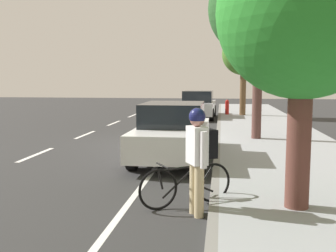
% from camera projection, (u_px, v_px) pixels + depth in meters
% --- Properties ---
extents(ground, '(64.97, 64.97, 0.00)m').
position_uv_depth(ground, '(156.00, 144.00, 13.41)').
color(ground, '#2E2E2E').
extents(sidewalk, '(3.80, 40.61, 0.13)m').
position_uv_depth(sidewalk, '(280.00, 144.00, 12.87)').
color(sidewalk, '#96999D').
rests_on(sidewalk, ground).
extents(curb_edge, '(0.16, 40.61, 0.13)m').
position_uv_depth(curb_edge, '(218.00, 143.00, 13.13)').
color(curb_edge, gray).
rests_on(curb_edge, ground).
extents(lane_stripe_centre, '(0.14, 40.00, 0.01)m').
position_uv_depth(lane_stripe_centre, '(65.00, 143.00, 13.51)').
color(lane_stripe_centre, white).
rests_on(lane_stripe_centre, ground).
extents(lane_stripe_bike_edge, '(0.12, 40.61, 0.01)m').
position_uv_depth(lane_stripe_bike_edge, '(173.00, 144.00, 13.33)').
color(lane_stripe_bike_edge, white).
rests_on(lane_stripe_bike_edge, ground).
extents(parked_sedan_white_second, '(1.84, 4.40, 1.52)m').
position_uv_depth(parked_sedan_white_second, '(173.00, 132.00, 10.67)').
color(parked_sedan_white_second, white).
rests_on(parked_sedan_white_second, ground).
extents(parked_sedan_silver_mid, '(1.91, 4.44, 1.52)m').
position_uv_depth(parked_sedan_silver_mid, '(198.00, 105.00, 22.06)').
color(parked_sedan_silver_mid, '#B7BABF').
rests_on(parked_sedan_silver_mid, ground).
extents(bicycle_at_curb, '(1.48, 0.97, 0.75)m').
position_uv_depth(bicycle_at_curb, '(187.00, 185.00, 6.78)').
color(bicycle_at_curb, black).
rests_on(bicycle_at_curb, ground).
extents(cyclist_with_backpack, '(0.51, 0.57, 1.70)m').
position_uv_depth(cyclist_with_backpack, '(199.00, 151.00, 6.24)').
color(cyclist_with_backpack, '#C6B284').
rests_on(cyclist_with_backpack, ground).
extents(street_tree_mid_block, '(2.62, 2.62, 4.29)m').
position_uv_depth(street_tree_mid_block, '(304.00, 15.00, 5.99)').
color(street_tree_mid_block, brown).
rests_on(street_tree_mid_block, sidewalk).
extents(street_tree_far_end, '(3.38, 3.38, 5.98)m').
position_uv_depth(street_tree_far_end, '(259.00, 9.00, 13.24)').
color(street_tree_far_end, brown).
rests_on(street_tree_far_end, sidewalk).
extents(street_tree_corner, '(2.41, 2.41, 4.61)m').
position_uv_depth(street_tree_corner, '(244.00, 55.00, 22.38)').
color(street_tree_corner, brown).
rests_on(street_tree_corner, sidewalk).
extents(fire_hydrant, '(0.22, 0.22, 0.84)m').
position_uv_depth(fire_hydrant, '(227.00, 107.00, 23.17)').
color(fire_hydrant, red).
rests_on(fire_hydrant, sidewalk).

